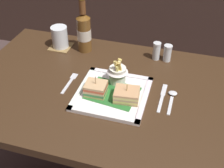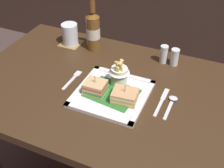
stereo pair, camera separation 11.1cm
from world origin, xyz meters
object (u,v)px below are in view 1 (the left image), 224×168
at_px(salt_shaker, 156,52).
at_px(pepper_shaker, 167,54).
at_px(dining_table, 111,119).
at_px(sandwich_half_right, 127,95).
at_px(fork, 70,82).
at_px(knife, 162,96).
at_px(water_glass, 60,38).
at_px(square_plate, 113,94).
at_px(sandwich_half_left, 96,89).
at_px(beer_bottle, 84,31).
at_px(fries_cup, 118,72).
at_px(spoon, 172,96).

distance_m(salt_shaker, pepper_shaker, 0.05).
xyz_separation_m(dining_table, sandwich_half_right, (0.08, -0.06, 0.20)).
relative_size(fork, pepper_shaker, 1.77).
distance_m(dining_table, salt_shaker, 0.37).
distance_m(knife, salt_shaker, 0.27).
xyz_separation_m(fork, pepper_shaker, (0.36, 0.28, 0.03)).
distance_m(fork, pepper_shaker, 0.46).
bearing_deg(water_glass, pepper_shaker, 2.91).
bearing_deg(square_plate, sandwich_half_left, -161.84).
relative_size(square_plate, knife, 1.60).
height_order(dining_table, knife, knife).
bearing_deg(water_glass, beer_bottle, 3.35).
distance_m(fries_cup, salt_shaker, 0.26).
bearing_deg(spoon, dining_table, -176.23).
bearing_deg(spoon, fork, -176.92).
bearing_deg(fork, dining_table, 2.15).
height_order(knife, salt_shaker, salt_shaker).
height_order(sandwich_half_left, water_glass, water_glass).
xyz_separation_m(water_glass, salt_shaker, (0.46, 0.03, -0.01)).
bearing_deg(spoon, fries_cup, 174.22).
bearing_deg(sandwich_half_left, fries_cup, 57.41).
distance_m(square_plate, pepper_shaker, 0.35).
bearing_deg(knife, dining_table, -177.48).
xyz_separation_m(sandwich_half_right, water_glass, (-0.41, 0.30, 0.02)).
height_order(beer_bottle, fork, beer_bottle).
bearing_deg(fork, fries_cup, 13.33).
bearing_deg(dining_table, salt_shaker, 63.55).
height_order(fork, spoon, spoon).
xyz_separation_m(beer_bottle, spoon, (0.45, -0.23, -0.10)).
height_order(sandwich_half_right, pepper_shaker, sandwich_half_right).
bearing_deg(sandwich_half_left, pepper_shaker, 54.77).
relative_size(spoon, pepper_shaker, 1.74).
bearing_deg(fries_cup, spoon, -5.78).
height_order(knife, pepper_shaker, pepper_shaker).
bearing_deg(sandwich_half_left, knife, 14.55).
xyz_separation_m(sandwich_half_right, beer_bottle, (-0.28, 0.31, 0.07)).
relative_size(beer_bottle, water_glass, 2.56).
distance_m(square_plate, sandwich_half_right, 0.07).
distance_m(sandwich_half_right, water_glass, 0.51).
xyz_separation_m(square_plate, beer_bottle, (-0.22, 0.29, 0.09)).
relative_size(water_glass, salt_shaker, 1.24).
bearing_deg(sandwich_half_right, dining_table, 143.74).
distance_m(spoon, pepper_shaker, 0.26).
xyz_separation_m(knife, salt_shaker, (-0.07, 0.26, 0.04)).
xyz_separation_m(sandwich_half_right, knife, (0.13, 0.06, -0.03)).
distance_m(fries_cup, spoon, 0.23).
xyz_separation_m(sandwich_half_left, pepper_shaker, (0.23, 0.33, 0.00)).
distance_m(fries_cup, fork, 0.21).
bearing_deg(dining_table, spoon, 3.77).
xyz_separation_m(square_plate, sandwich_half_left, (-0.06, -0.02, 0.03)).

